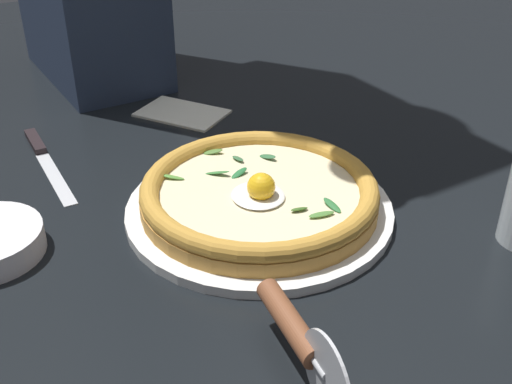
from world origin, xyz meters
name	(u,v)px	position (x,y,z in m)	size (l,w,h in m)	color
ground_plane	(257,221)	(0.00, 0.00, -0.01)	(2.40, 2.40, 0.03)	black
pizza_plate	(256,210)	(-0.01, 0.00, 0.01)	(0.33, 0.33, 0.01)	white
pizza	(256,193)	(-0.01, 0.00, 0.03)	(0.29, 0.29, 0.06)	gold
pizza_cutter	(300,336)	(-0.26, 0.08, 0.04)	(0.16, 0.03, 0.08)	silver
table_knife	(42,154)	(0.26, 0.22, 0.00)	(0.24, 0.04, 0.01)	silver
folded_napkin	(182,112)	(0.32, -0.01, 0.00)	(0.14, 0.09, 0.01)	white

